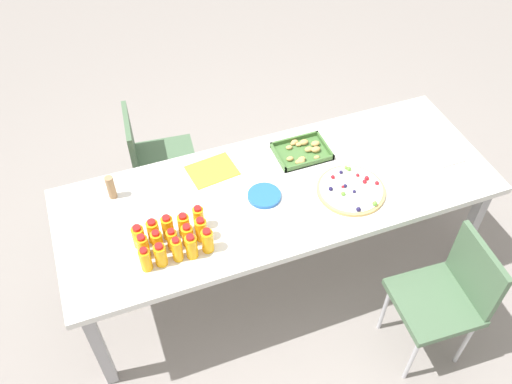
% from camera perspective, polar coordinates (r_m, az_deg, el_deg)
% --- Properties ---
extents(ground_plane, '(12.00, 12.00, 0.00)m').
position_cam_1_polar(ground_plane, '(3.57, 2.02, -8.05)').
color(ground_plane, gray).
extents(party_table, '(2.39, 0.87, 0.76)m').
position_cam_1_polar(party_table, '(3.03, 2.37, -0.51)').
color(party_table, silver).
rests_on(party_table, ground_plane).
extents(chair_near_right, '(0.42, 0.42, 0.83)m').
position_cam_1_polar(chair_near_right, '(3.05, 19.30, -9.89)').
color(chair_near_right, '#4C6B4C').
rests_on(chair_near_right, ground_plane).
extents(chair_far_left, '(0.44, 0.44, 0.83)m').
position_cam_1_polar(chair_far_left, '(3.59, -10.60, 3.60)').
color(chair_far_left, '#4C6B4C').
rests_on(chair_far_left, ground_plane).
extents(juice_bottle_0, '(0.05, 0.05, 0.15)m').
position_cam_1_polar(juice_bottle_0, '(2.65, -11.38, -6.87)').
color(juice_bottle_0, '#F9AE14').
rests_on(juice_bottle_0, party_table).
extents(juice_bottle_1, '(0.06, 0.06, 0.14)m').
position_cam_1_polar(juice_bottle_1, '(2.66, -9.87, -6.44)').
color(juice_bottle_1, '#FAAC14').
rests_on(juice_bottle_1, party_table).
extents(juice_bottle_2, '(0.05, 0.05, 0.15)m').
position_cam_1_polar(juice_bottle_2, '(2.66, -8.18, -5.92)').
color(juice_bottle_2, '#FAAD14').
rests_on(juice_bottle_2, party_table).
extents(juice_bottle_3, '(0.06, 0.06, 0.15)m').
position_cam_1_polar(juice_bottle_3, '(2.66, -6.71, -5.65)').
color(juice_bottle_3, '#FAAE14').
rests_on(juice_bottle_3, party_table).
extents(juice_bottle_4, '(0.06, 0.06, 0.15)m').
position_cam_1_polar(juice_bottle_4, '(2.67, -5.06, -5.04)').
color(juice_bottle_4, '#FAAE14').
rests_on(juice_bottle_4, party_table).
extents(juice_bottle_5, '(0.06, 0.06, 0.15)m').
position_cam_1_polar(juice_bottle_5, '(2.69, -11.62, -5.58)').
color(juice_bottle_5, '#FAAD14').
rests_on(juice_bottle_5, party_table).
extents(juice_bottle_6, '(0.06, 0.06, 0.14)m').
position_cam_1_polar(juice_bottle_6, '(2.70, -10.19, -5.13)').
color(juice_bottle_6, '#FAAF14').
rests_on(juice_bottle_6, party_table).
extents(juice_bottle_7, '(0.05, 0.05, 0.13)m').
position_cam_1_polar(juice_bottle_7, '(2.71, -8.67, -4.91)').
color(juice_bottle_7, '#F9AD14').
rests_on(juice_bottle_7, party_table).
extents(juice_bottle_8, '(0.06, 0.06, 0.13)m').
position_cam_1_polar(juice_bottle_8, '(2.72, -7.11, -4.46)').
color(juice_bottle_8, '#FBAA14').
rests_on(juice_bottle_8, party_table).
extents(juice_bottle_9, '(0.06, 0.06, 0.15)m').
position_cam_1_polar(juice_bottle_9, '(2.72, -5.71, -3.89)').
color(juice_bottle_9, '#F9AB14').
rests_on(juice_bottle_9, party_table).
extents(juice_bottle_10, '(0.06, 0.06, 0.14)m').
position_cam_1_polar(juice_bottle_10, '(2.75, -12.06, -4.54)').
color(juice_bottle_10, '#F8AE14').
rests_on(juice_bottle_10, party_table).
extents(juice_bottle_11, '(0.06, 0.06, 0.15)m').
position_cam_1_polar(juice_bottle_11, '(2.75, -10.60, -4.02)').
color(juice_bottle_11, '#FBAD14').
rests_on(juice_bottle_11, party_table).
extents(juice_bottle_12, '(0.06, 0.06, 0.15)m').
position_cam_1_polar(juice_bottle_12, '(2.75, -9.13, -3.64)').
color(juice_bottle_12, '#F9AC14').
rests_on(juice_bottle_12, party_table).
extents(juice_bottle_13, '(0.06, 0.06, 0.14)m').
position_cam_1_polar(juice_bottle_13, '(2.76, -7.49, -3.36)').
color(juice_bottle_13, '#FBAB14').
rests_on(juice_bottle_13, party_table).
extents(juice_bottle_14, '(0.06, 0.06, 0.15)m').
position_cam_1_polar(juice_bottle_14, '(2.77, -5.97, -2.68)').
color(juice_bottle_14, '#F9AD14').
rests_on(juice_bottle_14, party_table).
extents(fruit_pizza, '(0.37, 0.37, 0.05)m').
position_cam_1_polar(fruit_pizza, '(3.00, 9.83, 0.24)').
color(fruit_pizza, tan).
rests_on(fruit_pizza, party_table).
extents(snack_tray, '(0.31, 0.23, 0.04)m').
position_cam_1_polar(snack_tray, '(3.18, 4.85, 4.20)').
color(snack_tray, '#477238').
rests_on(snack_tray, party_table).
extents(plate_stack, '(0.18, 0.18, 0.02)m').
position_cam_1_polar(plate_stack, '(2.93, 0.86, -0.38)').
color(plate_stack, blue).
rests_on(plate_stack, party_table).
extents(napkin_stack, '(0.15, 0.15, 0.01)m').
position_cam_1_polar(napkin_stack, '(3.34, 19.19, 3.58)').
color(napkin_stack, white).
rests_on(napkin_stack, party_table).
extents(cardboard_tube, '(0.04, 0.04, 0.14)m').
position_cam_1_polar(cardboard_tube, '(2.99, -14.80, 0.48)').
color(cardboard_tube, '#9E7A56').
rests_on(cardboard_tube, party_table).
extents(paper_folder, '(0.28, 0.23, 0.01)m').
position_cam_1_polar(paper_folder, '(3.09, -4.56, 2.24)').
color(paper_folder, yellow).
rests_on(paper_folder, party_table).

